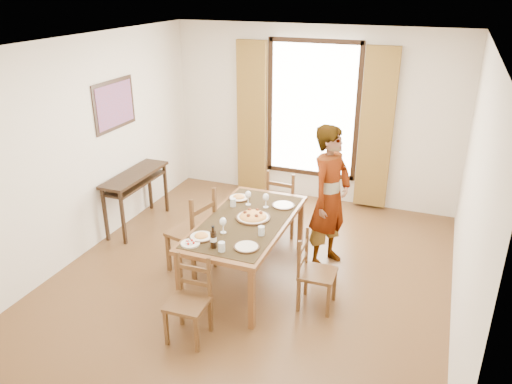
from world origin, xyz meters
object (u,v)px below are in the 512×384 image
(console_table, at_px, (135,181))
(man, at_px, (330,198))
(pasta_platter, at_px, (253,215))
(dining_table, at_px, (246,225))

(console_table, xyz_separation_m, man, (2.78, -0.04, 0.21))
(man, bearing_deg, pasta_platter, 148.42)
(console_table, height_order, man, man)
(dining_table, bearing_deg, pasta_platter, 48.53)
(console_table, height_order, pasta_platter, pasta_platter)
(dining_table, distance_m, man, 1.07)
(pasta_platter, bearing_deg, console_table, 162.34)
(man, relative_size, pasta_platter, 4.45)
(console_table, height_order, dining_table, console_table)
(console_table, relative_size, dining_table, 0.65)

